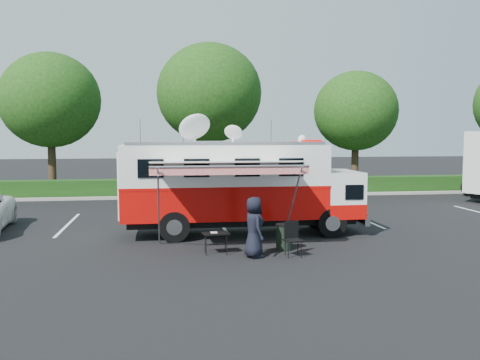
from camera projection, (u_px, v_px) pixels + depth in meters
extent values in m
plane|color=black|center=(242.00, 234.00, 19.03)|extent=(120.00, 120.00, 0.00)
cube|color=#9E998E|center=(283.00, 195.00, 30.44)|extent=(60.00, 0.35, 0.15)
cube|color=black|center=(279.00, 186.00, 31.29)|extent=(60.00, 1.20, 1.00)
cylinder|color=black|center=(52.00, 158.00, 30.36)|extent=(0.44, 0.44, 4.40)
ellipsoid|color=#14380F|center=(50.00, 100.00, 30.08)|extent=(5.63, 5.63, 5.35)
cylinder|color=black|center=(210.00, 153.00, 31.64)|extent=(0.44, 0.44, 4.80)
ellipsoid|color=#14380F|center=(209.00, 93.00, 31.33)|extent=(6.14, 6.14, 5.84)
cylinder|color=black|center=(355.00, 159.00, 32.97)|extent=(0.44, 0.44, 4.00)
ellipsoid|color=#14380F|center=(356.00, 111.00, 32.71)|extent=(5.12, 5.12, 4.86)
cube|color=silver|center=(68.00, 224.00, 21.06)|extent=(0.12, 5.50, 0.01)
cube|color=silver|center=(219.00, 221.00, 21.92)|extent=(0.12, 5.50, 0.01)
cube|color=silver|center=(359.00, 218.00, 22.78)|extent=(0.12, 5.50, 0.01)
cube|color=black|center=(242.00, 220.00, 18.99)|extent=(7.99, 1.30, 0.28)
cylinder|color=black|center=(332.00, 223.00, 18.41)|extent=(1.02, 0.30, 1.02)
cylinder|color=black|center=(315.00, 214.00, 20.42)|extent=(1.02, 0.30, 1.02)
cylinder|color=black|center=(174.00, 227.00, 17.63)|extent=(1.02, 0.30, 1.02)
cylinder|color=black|center=(173.00, 217.00, 19.65)|extent=(1.02, 0.30, 1.02)
cube|color=silver|center=(356.00, 216.00, 19.59)|extent=(0.19, 2.32, 0.37)
cube|color=white|center=(338.00, 193.00, 19.41)|extent=(1.30, 2.32, 1.58)
cube|color=#C00B07|center=(338.00, 208.00, 19.46)|extent=(1.32, 2.34, 0.51)
cube|color=black|center=(354.00, 185.00, 19.48)|extent=(0.11, 2.02, 0.65)
cube|color=#C00B07|center=(224.00, 201.00, 18.83)|extent=(7.06, 2.32, 1.11)
cube|color=#C00B07|center=(224.00, 185.00, 18.79)|extent=(7.08, 2.34, 0.09)
cube|color=white|center=(224.00, 166.00, 18.72)|extent=(7.06, 2.32, 1.30)
cube|color=silver|center=(224.00, 146.00, 18.67)|extent=(7.06, 2.32, 0.07)
cube|color=#CC0505|center=(311.00, 142.00, 19.11)|extent=(0.51, 0.88, 0.15)
sphere|color=white|center=(302.00, 139.00, 20.00)|extent=(0.32, 0.32, 0.32)
ellipsoid|color=silver|center=(195.00, 127.00, 18.32)|extent=(1.11, 1.11, 0.33)
ellipsoid|color=silver|center=(233.00, 132.00, 18.86)|extent=(0.65, 0.65, 0.19)
cylinder|color=black|center=(140.00, 132.00, 18.58)|extent=(0.02, 0.02, 0.93)
cylinder|color=black|center=(183.00, 132.00, 18.79)|extent=(0.02, 0.02, 0.93)
cylinder|color=black|center=(271.00, 132.00, 19.24)|extent=(0.02, 0.02, 0.93)
cube|color=white|center=(226.00, 162.00, 16.43)|extent=(4.65, 2.23, 0.20)
cube|color=red|center=(231.00, 170.00, 15.37)|extent=(4.65, 0.04, 0.26)
cylinder|color=#B2B2B7|center=(231.00, 166.00, 15.34)|extent=(4.65, 0.07, 0.07)
cylinder|color=#B2B2B7|center=(159.00, 208.00, 16.18)|extent=(0.05, 2.42, 2.68)
cylinder|color=#B2B2B7|center=(292.00, 206.00, 16.78)|extent=(0.05, 2.42, 2.68)
imported|color=black|center=(254.00, 257.00, 15.51)|extent=(0.72, 0.96, 1.77)
cube|color=black|center=(216.00, 233.00, 15.90)|extent=(0.83, 0.65, 0.04)
cylinder|color=black|center=(206.00, 245.00, 15.69)|extent=(0.02, 0.02, 0.62)
cylinder|color=black|center=(205.00, 243.00, 16.08)|extent=(0.02, 0.02, 0.62)
cylinder|color=black|center=(227.00, 245.00, 15.78)|extent=(0.02, 0.02, 0.62)
cylinder|color=black|center=(225.00, 242.00, 16.16)|extent=(0.02, 0.02, 0.62)
cube|color=silver|center=(214.00, 232.00, 15.94)|extent=(0.19, 0.26, 0.01)
cube|color=black|center=(293.00, 240.00, 15.56)|extent=(0.61, 0.61, 0.04)
cube|color=black|center=(291.00, 230.00, 15.77)|extent=(0.47, 0.19, 0.53)
cylinder|color=black|center=(288.00, 250.00, 15.36)|extent=(0.02, 0.02, 0.48)
cylinder|color=black|center=(285.00, 247.00, 15.74)|extent=(0.02, 0.02, 0.48)
cylinder|color=black|center=(301.00, 250.00, 15.42)|extent=(0.02, 0.02, 0.48)
cylinder|color=black|center=(298.00, 247.00, 15.79)|extent=(0.02, 0.02, 0.48)
cylinder|color=black|center=(284.00, 238.00, 16.44)|extent=(0.50, 0.50, 0.77)
cylinder|color=black|center=(284.00, 225.00, 16.41)|extent=(0.54, 0.54, 0.04)
cylinder|color=black|center=(470.00, 187.00, 30.56)|extent=(1.00, 0.30, 1.00)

